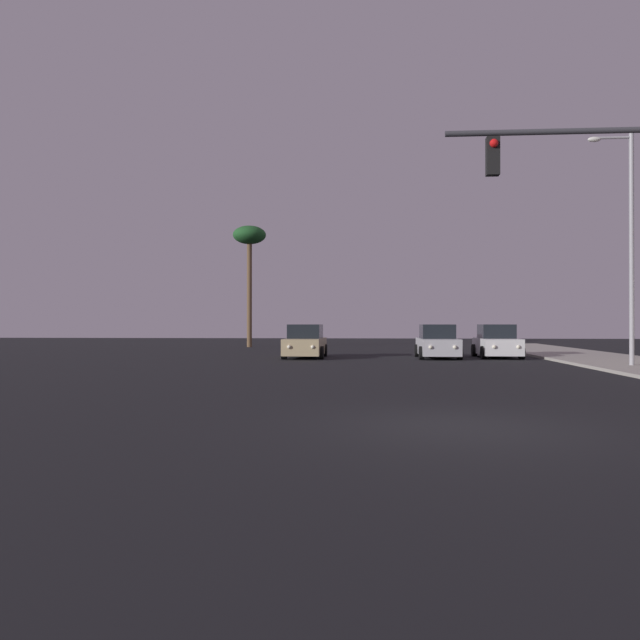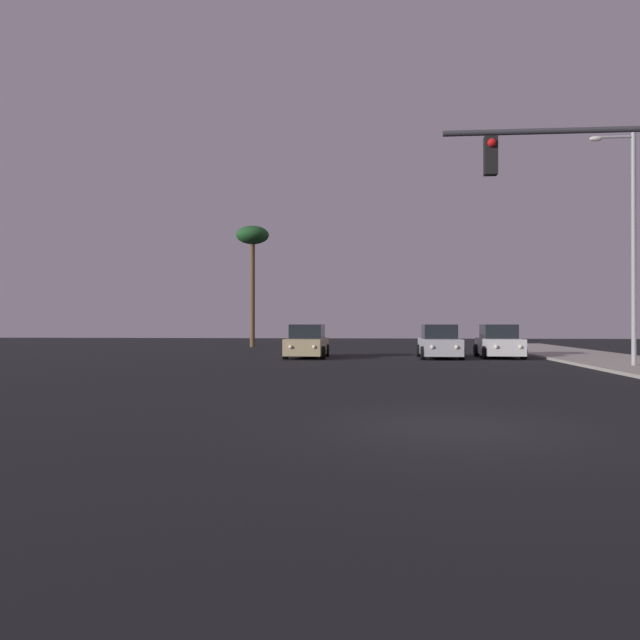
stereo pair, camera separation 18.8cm
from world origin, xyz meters
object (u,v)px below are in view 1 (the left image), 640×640
(car_silver, at_px, (437,343))
(street_lamp, at_px, (628,236))
(car_tan, at_px, (305,343))
(palm_tree_far, at_px, (249,242))
(car_white, at_px, (497,343))

(car_silver, relative_size, street_lamp, 0.48)
(street_lamp, bearing_deg, car_tan, 154.61)
(street_lamp, height_order, palm_tree_far, street_lamp)
(car_silver, bearing_deg, car_white, -169.57)
(car_white, xyz_separation_m, car_tan, (-9.64, -0.76, 0.00))
(car_white, bearing_deg, car_silver, 11.74)
(car_tan, relative_size, car_silver, 1.00)
(car_white, height_order, palm_tree_far, palm_tree_far)
(street_lamp, bearing_deg, car_white, 116.90)
(car_tan, bearing_deg, car_white, -173.99)
(car_white, bearing_deg, car_tan, 5.53)
(car_silver, bearing_deg, palm_tree_far, -48.32)
(car_tan, relative_size, street_lamp, 0.48)
(car_tan, bearing_deg, palm_tree_far, -66.79)
(palm_tree_far, bearing_deg, car_white, -40.32)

